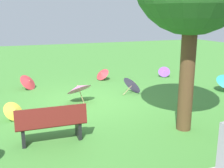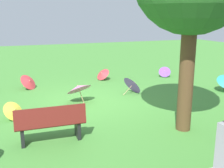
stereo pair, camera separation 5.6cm
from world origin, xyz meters
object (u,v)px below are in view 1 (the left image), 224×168
(parasol_pink_0, at_px, (78,88))
(parasol_purple_1, at_px, (164,71))
(parasol_yellow_0, at_px, (14,111))
(parasol_red_2, at_px, (29,82))
(park_bench, at_px, (51,124))
(parasol_red_0, at_px, (102,74))
(parasol_purple_0, at_px, (133,84))

(parasol_pink_0, bearing_deg, parasol_purple_1, -153.84)
(parasol_yellow_0, height_order, parasol_red_2, parasol_red_2)
(park_bench, bearing_deg, parasol_red_0, -119.57)
(parasol_red_2, bearing_deg, parasol_pink_0, 120.70)
(parasol_red_2, bearing_deg, parasol_purple_0, 150.25)
(parasol_red_0, height_order, parasol_yellow_0, parasol_red_0)
(parasol_red_0, bearing_deg, parasol_purple_1, 170.58)
(parasol_purple_1, bearing_deg, parasol_pink_0, 26.16)
(park_bench, relative_size, parasol_red_2, 1.84)
(parasol_purple_1, bearing_deg, park_bench, 39.68)
(parasol_purple_1, distance_m, parasol_red_2, 6.27)
(parasol_purple_1, height_order, parasol_pink_0, parasol_pink_0)
(parasol_purple_0, bearing_deg, parasol_red_2, -29.75)
(park_bench, height_order, parasol_yellow_0, park_bench)
(parasol_red_0, xyz_separation_m, parasol_yellow_0, (3.95, 3.79, -0.03))
(parasol_purple_0, xyz_separation_m, parasol_red_2, (3.64, -2.08, -0.06))
(parasol_red_0, bearing_deg, parasol_red_2, 7.96)
(parasol_yellow_0, bearing_deg, parasol_red_2, -101.58)
(parasol_purple_0, distance_m, parasol_red_2, 4.20)
(park_bench, xyz_separation_m, parasol_red_2, (0.07, -5.18, -0.16))
(parasol_yellow_0, bearing_deg, parasol_pink_0, -156.52)
(parasol_purple_1, relative_size, parasol_red_2, 0.80)
(parasol_red_0, bearing_deg, parasol_yellow_0, 43.79)
(parasol_red_0, relative_size, parasol_purple_1, 1.13)
(parasol_red_2, bearing_deg, park_bench, 90.80)
(parasol_red_0, xyz_separation_m, parasol_purple_0, (-0.37, 2.54, 0.07))
(parasol_purple_1, xyz_separation_m, parasol_yellow_0, (6.95, 3.29, -0.01))
(parasol_red_0, height_order, parasol_pink_0, parasol_pink_0)
(park_bench, distance_m, parasol_red_2, 5.18)
(parasol_pink_0, xyz_separation_m, parasol_red_2, (1.43, -2.41, -0.20))
(parasol_purple_1, distance_m, parasol_yellow_0, 7.69)
(park_bench, relative_size, parasol_red_0, 2.03)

